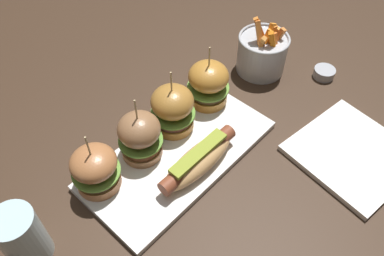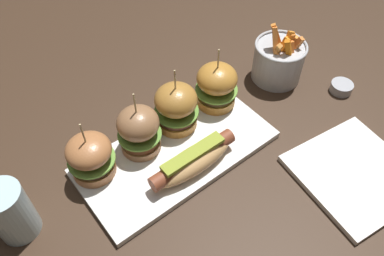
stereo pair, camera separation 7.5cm
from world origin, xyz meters
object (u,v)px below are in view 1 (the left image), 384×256
(hot_dog, at_px, (198,160))
(slider_far_right, at_px, (208,83))
(slider_center_right, at_px, (173,108))
(fries_bucket, at_px, (262,53))
(slider_far_left, at_px, (95,169))
(slider_center_left, at_px, (140,136))
(sauce_ramekin, at_px, (324,73))
(side_plate, at_px, (352,153))
(water_glass, at_px, (22,237))
(platter_main, at_px, (179,154))

(hot_dog, bearing_deg, slider_far_right, 35.22)
(slider_center_right, bearing_deg, fries_bucket, -3.30)
(slider_far_left, distance_m, fries_bucket, 0.48)
(slider_center_left, distance_m, sauce_ramekin, 0.48)
(slider_far_right, relative_size, fries_bucket, 0.99)
(slider_far_right, distance_m, side_plate, 0.32)
(sauce_ramekin, distance_m, side_plate, 0.24)
(slider_far_right, xyz_separation_m, sauce_ramekin, (0.26, -0.14, -0.05))
(side_plate, xyz_separation_m, water_glass, (-0.55, 0.29, 0.05))
(water_glass, bearing_deg, slider_far_right, 1.73)
(slider_far_right, bearing_deg, slider_center_right, 178.52)
(platter_main, bearing_deg, slider_center_right, 52.37)
(slider_center_left, relative_size, sauce_ramekin, 2.90)
(sauce_ramekin, height_order, water_glass, water_glass)
(slider_center_left, height_order, sauce_ramekin, slider_center_left)
(sauce_ramekin, distance_m, water_glass, 0.73)
(slider_center_left, relative_size, side_plate, 0.70)
(slider_far_right, bearing_deg, water_glass, -178.27)
(slider_center_right, bearing_deg, hot_dog, -112.90)
(hot_dog, bearing_deg, slider_center_left, 114.04)
(slider_center_right, bearing_deg, water_glass, -177.32)
(slider_center_left, distance_m, water_glass, 0.26)
(sauce_ramekin, bearing_deg, hot_dog, 175.04)
(slider_far_left, relative_size, slider_center_right, 0.91)
(slider_far_left, distance_m, slider_center_left, 0.10)
(slider_center_right, bearing_deg, slider_far_right, -1.48)
(hot_dog, height_order, slider_center_right, slider_center_right)
(slider_far_right, bearing_deg, hot_dog, -144.78)
(hot_dog, relative_size, slider_center_left, 1.28)
(platter_main, distance_m, slider_far_right, 0.17)
(slider_far_right, bearing_deg, slider_far_left, 179.30)
(slider_center_left, bearing_deg, side_plate, -46.71)
(slider_center_right, xyz_separation_m, sauce_ramekin, (0.37, -0.15, -0.05))
(fries_bucket, relative_size, water_glass, 1.29)
(slider_center_left, bearing_deg, hot_dog, -65.96)
(water_glass, bearing_deg, slider_center_right, 2.68)
(slider_far_left, xyz_separation_m, water_glass, (-0.16, -0.02, -0.00))
(slider_far_left, xyz_separation_m, slider_center_right, (0.19, -0.00, 0.01))
(water_glass, bearing_deg, side_plate, -28.26)
(hot_dog, xyz_separation_m, slider_center_left, (-0.05, 0.10, 0.03))
(slider_far_right, height_order, water_glass, slider_far_right)
(slider_center_left, distance_m, fries_bucket, 0.38)
(hot_dog, height_order, slider_far_right, slider_far_right)
(hot_dog, distance_m, slider_center_right, 0.12)
(sauce_ramekin, relative_size, water_glass, 0.45)
(platter_main, height_order, slider_center_left, slider_center_left)
(slider_far_right, distance_m, sauce_ramekin, 0.30)
(platter_main, relative_size, slider_center_left, 2.69)
(fries_bucket, height_order, sauce_ramekin, fries_bucket)
(hot_dog, bearing_deg, water_glass, 163.04)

